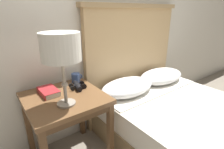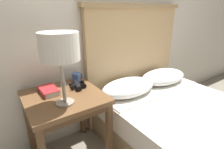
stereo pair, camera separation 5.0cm
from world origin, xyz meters
name	(u,v)px [view 1 (the left image)]	position (x,y,z in m)	size (l,w,h in m)	color
wall_back	(102,5)	(0.00, 0.93, 1.30)	(8.00, 0.06, 2.60)	beige
nightstand	(65,106)	(-0.58, 0.60, 0.54)	(0.58, 0.58, 0.63)	brown
bed	(187,122)	(0.36, 0.09, 0.28)	(1.30, 1.82, 1.32)	olive
table_lamp	(61,49)	(-0.62, 0.47, 1.03)	(0.25, 0.25, 0.50)	gray
book_on_nightstand	(48,92)	(-0.67, 0.71, 0.65)	(0.13, 0.21, 0.04)	silver
binoculars_pair	(77,86)	(-0.43, 0.67, 0.65)	(0.15, 0.16, 0.05)	black
coffee_mug	(76,78)	(-0.38, 0.80, 0.67)	(0.10, 0.08, 0.08)	#334C84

